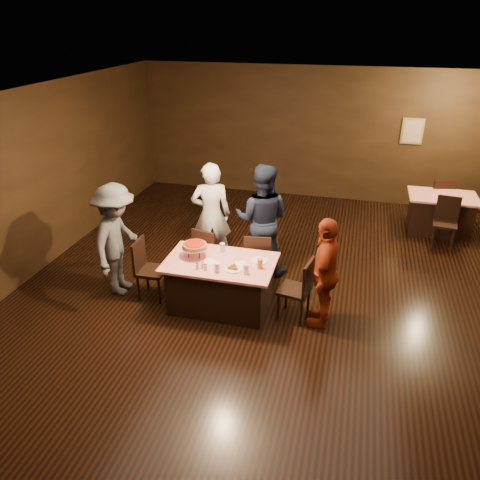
# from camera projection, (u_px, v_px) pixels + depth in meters

# --- Properties ---
(room) EXTENTS (10.00, 10.04, 3.02)m
(room) POSITION_uv_depth(u_px,v_px,m) (269.00, 172.00, 6.12)
(room) COLOR black
(room) RESTS_ON ground
(main_table) EXTENTS (1.60, 1.00, 0.77)m
(main_table) POSITION_uv_depth(u_px,v_px,m) (221.00, 284.00, 6.95)
(main_table) COLOR red
(main_table) RESTS_ON ground
(back_table) EXTENTS (1.30, 0.90, 0.77)m
(back_table) POSITION_uv_depth(u_px,v_px,m) (440.00, 214.00, 9.38)
(back_table) COLOR red
(back_table) RESTS_ON ground
(chair_far_left) EXTENTS (0.51, 0.51, 0.95)m
(chair_far_left) POSITION_uv_depth(u_px,v_px,m) (210.00, 253.00, 7.65)
(chair_far_left) COLOR black
(chair_far_left) RESTS_ON ground
(chair_far_right) EXTENTS (0.48, 0.48, 0.95)m
(chair_far_right) POSITION_uv_depth(u_px,v_px,m) (258.00, 259.00, 7.47)
(chair_far_right) COLOR black
(chair_far_right) RESTS_ON ground
(chair_end_left) EXTENTS (0.43, 0.43, 0.95)m
(chair_end_left) POSITION_uv_depth(u_px,v_px,m) (152.00, 270.00, 7.16)
(chair_end_left) COLOR black
(chair_end_left) RESTS_ON ground
(chair_end_right) EXTENTS (0.49, 0.49, 0.95)m
(chair_end_right) POSITION_uv_depth(u_px,v_px,m) (294.00, 289.00, 6.66)
(chair_end_right) COLOR black
(chair_end_right) RESTS_ON ground
(chair_back_near) EXTENTS (0.47, 0.47, 0.95)m
(chair_back_near) POSITION_uv_depth(u_px,v_px,m) (445.00, 223.00, 8.73)
(chair_back_near) COLOR black
(chair_back_near) RESTS_ON ground
(chair_back_far) EXTENTS (0.51, 0.51, 0.95)m
(chair_back_far) POSITION_uv_depth(u_px,v_px,m) (437.00, 199.00, 9.86)
(chair_back_far) COLOR black
(chair_back_far) RESTS_ON ground
(diner_white_jacket) EXTENTS (0.78, 0.63, 1.83)m
(diner_white_jacket) POSITION_uv_depth(u_px,v_px,m) (211.00, 215.00, 7.96)
(diner_white_jacket) COLOR silver
(diner_white_jacket) RESTS_ON ground
(diner_navy_hoodie) EXTENTS (0.93, 0.73, 1.89)m
(diner_navy_hoodie) POSITION_uv_depth(u_px,v_px,m) (262.00, 220.00, 7.70)
(diner_navy_hoodie) COLOR black
(diner_navy_hoodie) RESTS_ON ground
(diner_grey_knit) EXTENTS (0.71, 1.18, 1.79)m
(diner_grey_knit) POSITION_uv_depth(u_px,v_px,m) (117.00, 240.00, 7.13)
(diner_grey_knit) COLOR #4E4F52
(diner_grey_knit) RESTS_ON ground
(diner_red_shirt) EXTENTS (0.47, 0.98, 1.62)m
(diner_red_shirt) POSITION_uv_depth(u_px,v_px,m) (325.00, 273.00, 6.40)
(diner_red_shirt) COLOR maroon
(diner_red_shirt) RESTS_ON ground
(pizza_stand) EXTENTS (0.38, 0.38, 0.22)m
(pizza_stand) POSITION_uv_depth(u_px,v_px,m) (195.00, 246.00, 6.83)
(pizza_stand) COLOR black
(pizza_stand) RESTS_ON main_table
(plate_with_slice) EXTENTS (0.25, 0.25, 0.06)m
(plate_with_slice) POSITION_uv_depth(u_px,v_px,m) (233.00, 268.00, 6.56)
(plate_with_slice) COLOR white
(plate_with_slice) RESTS_ON main_table
(plate_empty) EXTENTS (0.25, 0.25, 0.01)m
(plate_empty) POSITION_uv_depth(u_px,v_px,m) (259.00, 261.00, 6.78)
(plate_empty) COLOR white
(plate_empty) RESTS_ON main_table
(glass_front_left) EXTENTS (0.08, 0.08, 0.14)m
(glass_front_left) POSITION_uv_depth(u_px,v_px,m) (217.00, 267.00, 6.48)
(glass_front_left) COLOR silver
(glass_front_left) RESTS_ON main_table
(glass_front_right) EXTENTS (0.08, 0.08, 0.14)m
(glass_front_right) POSITION_uv_depth(u_px,v_px,m) (246.00, 269.00, 6.43)
(glass_front_right) COLOR silver
(glass_front_right) RESTS_ON main_table
(glass_amber) EXTENTS (0.08, 0.08, 0.14)m
(glass_amber) POSITION_uv_depth(u_px,v_px,m) (260.00, 264.00, 6.57)
(glass_amber) COLOR #BF7F26
(glass_amber) RESTS_ON main_table
(glass_back) EXTENTS (0.08, 0.08, 0.14)m
(glass_back) POSITION_uv_depth(u_px,v_px,m) (223.00, 248.00, 7.02)
(glass_back) COLOR silver
(glass_back) RESTS_ON main_table
(condiments) EXTENTS (0.17, 0.10, 0.09)m
(condiments) POSITION_uv_depth(u_px,v_px,m) (202.00, 266.00, 6.55)
(condiments) COLOR silver
(condiments) RESTS_ON main_table
(napkin_center) EXTENTS (0.19, 0.19, 0.01)m
(napkin_center) POSITION_uv_depth(u_px,v_px,m) (240.00, 264.00, 6.71)
(napkin_center) COLOR white
(napkin_center) RESTS_ON main_table
(napkin_left) EXTENTS (0.21, 0.21, 0.01)m
(napkin_left) POSITION_uv_depth(u_px,v_px,m) (209.00, 262.00, 6.77)
(napkin_left) COLOR white
(napkin_left) RESTS_ON main_table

